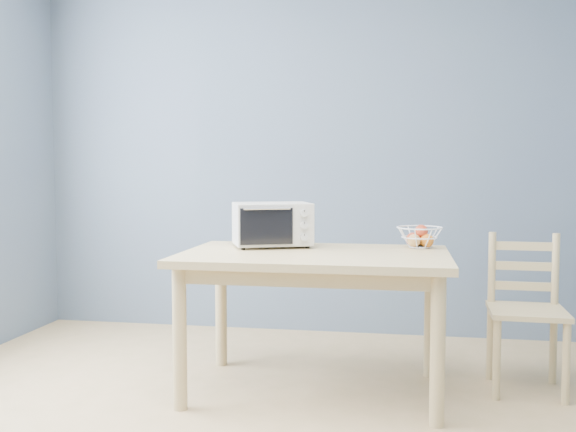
% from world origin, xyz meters
% --- Properties ---
extents(room, '(4.01, 4.51, 2.61)m').
position_xyz_m(room, '(0.00, 0.00, 1.30)').
color(room, tan).
rests_on(room, ground).
extents(dining_table, '(1.40, 0.90, 0.75)m').
position_xyz_m(dining_table, '(0.23, 0.95, 0.65)').
color(dining_table, tan).
rests_on(dining_table, ground).
extents(toaster_oven, '(0.50, 0.44, 0.25)m').
position_xyz_m(toaster_oven, '(-0.06, 1.15, 0.88)').
color(toaster_oven, silver).
rests_on(toaster_oven, dining_table).
extents(fruit_basket, '(0.31, 0.31, 0.13)m').
position_xyz_m(fruit_basket, '(0.78, 1.25, 0.81)').
color(fruit_basket, white).
rests_on(fruit_basket, dining_table).
extents(dining_chair, '(0.41, 0.41, 0.84)m').
position_xyz_m(dining_chair, '(1.34, 1.19, 0.41)').
color(dining_chair, tan).
rests_on(dining_chair, ground).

